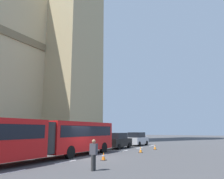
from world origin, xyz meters
TOP-DOWN VIEW (x-y plane):
  - ground_plane at (0.00, 0.00)m, footprint 160.00×160.00m
  - lane_centre_marking at (-0.37, 0.00)m, footprint 34.40×0.16m
  - articulated_bus at (-3.31, 1.99)m, footprint 17.32×2.54m
  - sedan_lead at (9.07, 1.97)m, footprint 4.40×1.86m
  - sedan_trailing at (14.84, 1.83)m, footprint 4.40×1.86m
  - traffic_cone_west at (-0.71, -1.90)m, footprint 0.36×0.36m
  - traffic_cone_middle at (5.78, -2.25)m, footprint 0.36×0.36m
  - traffic_cone_east at (9.90, -2.37)m, footprint 0.36×0.36m
  - pedestrian_near_cones at (-4.64, -3.60)m, footprint 0.36×0.40m

SIDE VIEW (x-z plane):
  - ground_plane at x=0.00m, z-range 0.00..0.00m
  - lane_centre_marking at x=-0.37m, z-range 0.00..0.01m
  - traffic_cone_west at x=-0.71m, z-range -0.01..0.57m
  - traffic_cone_middle at x=5.78m, z-range -0.01..0.57m
  - traffic_cone_east at x=9.90m, z-range -0.01..0.57m
  - pedestrian_near_cones at x=-4.64m, z-range 0.07..1.76m
  - sedan_lead at x=9.07m, z-range -0.01..1.84m
  - sedan_trailing at x=14.84m, z-range -0.01..1.84m
  - articulated_bus at x=-3.31m, z-range 0.30..3.20m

